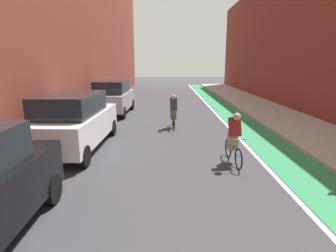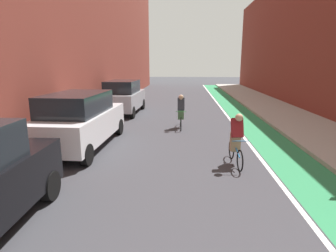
# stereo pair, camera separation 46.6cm
# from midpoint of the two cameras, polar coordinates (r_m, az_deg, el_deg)

# --- Properties ---
(ground_plane) EXTENTS (92.34, 92.34, 0.00)m
(ground_plane) POSITION_cam_midpoint_polar(r_m,az_deg,el_deg) (16.26, -0.26, 2.32)
(ground_plane) COLOR #38383D
(bike_lane_paint) EXTENTS (1.60, 41.97, 0.00)m
(bike_lane_paint) POSITION_cam_midpoint_polar(r_m,az_deg,el_deg) (18.58, 11.19, 3.41)
(bike_lane_paint) COLOR #2D8451
(bike_lane_paint) RESTS_ON ground
(lane_divider_stripe) EXTENTS (0.12, 41.97, 0.00)m
(lane_divider_stripe) POSITION_cam_midpoint_polar(r_m,az_deg,el_deg) (18.43, 8.44, 3.44)
(lane_divider_stripe) COLOR white
(lane_divider_stripe) RESTS_ON ground
(sidewalk_right) EXTENTS (3.31, 41.97, 0.14)m
(sidewalk_right) POSITION_cam_midpoint_polar(r_m,az_deg,el_deg) (19.19, 18.42, 3.50)
(sidewalk_right) COLOR #A8A59E
(sidewalk_right) RESTS_ON ground
(building_facade_right) EXTENTS (2.40, 37.97, 9.80)m
(building_facade_right) POSITION_cam_midpoint_polar(r_m,az_deg,el_deg) (21.95, 25.08, 16.75)
(building_facade_right) COLOR brown
(building_facade_right) RESTS_ON ground
(parked_suv_white) EXTENTS (2.09, 4.84, 1.98)m
(parked_suv_white) POSITION_cam_midpoint_polar(r_m,az_deg,el_deg) (10.23, -20.05, 1.03)
(parked_suv_white) COLOR silver
(parked_suv_white) RESTS_ON ground
(parked_suv_silver) EXTENTS (2.04, 4.34, 1.98)m
(parked_suv_silver) POSITION_cam_midpoint_polar(r_m,az_deg,el_deg) (16.85, -12.03, 5.91)
(parked_suv_silver) COLOR #9EA0A8
(parked_suv_silver) RESTS_ON ground
(cyclist_mid) EXTENTS (0.48, 1.67, 1.59)m
(cyclist_mid) POSITION_cam_midpoint_polar(r_m,az_deg,el_deg) (8.44, 12.07, -2.37)
(cyclist_mid) COLOR black
(cyclist_mid) RESTS_ON ground
(cyclist_trailing) EXTENTS (0.48, 1.67, 1.59)m
(cyclist_trailing) POSITION_cam_midpoint_polar(r_m,az_deg,el_deg) (12.85, 0.21, 3.31)
(cyclist_trailing) COLOR black
(cyclist_trailing) RESTS_ON ground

